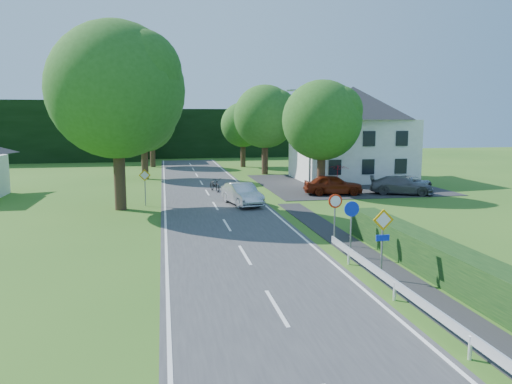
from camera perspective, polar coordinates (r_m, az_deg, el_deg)
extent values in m
cube|color=#373739|center=(28.90, -3.85, -2.99)|extent=(7.00, 80.00, 0.04)
cube|color=#262629|center=(14.26, 27.04, -16.24)|extent=(1.50, 44.00, 0.04)
cube|color=#262629|center=(44.26, 9.73, 0.91)|extent=(14.00, 16.00, 0.04)
cube|color=white|center=(28.71, -10.32, -3.14)|extent=(0.12, 80.00, 0.01)
cube|color=white|center=(29.44, 2.45, -2.72)|extent=(0.12, 80.00, 0.01)
cube|color=black|center=(75.02, -1.92, 6.75)|extent=(30.00, 5.00, 7.00)
cube|color=silver|center=(47.49, 10.83, 4.76)|extent=(10.00, 8.00, 5.60)
pyramid|color=#27262B|center=(47.42, 10.98, 9.95)|extent=(10.60, 8.40, 3.00)
cylinder|color=gray|center=(39.86, 6.21, 5.90)|extent=(0.16, 0.16, 8.00)
cylinder|color=gray|center=(39.66, 5.17, 11.54)|extent=(1.70, 0.10, 0.10)
cube|color=gray|center=(39.42, 3.89, 11.50)|extent=(0.50, 0.18, 0.12)
cylinder|color=gray|center=(18.40, 14.20, -6.14)|extent=(0.07, 0.07, 2.40)
cube|color=#E39E0B|center=(18.15, 14.35, -3.10)|extent=(0.78, 0.04, 0.78)
cube|color=white|center=(18.15, 14.35, -3.10)|extent=(0.57, 0.05, 0.57)
cube|color=#0D2BCA|center=(18.29, 14.27, -5.10)|extent=(0.50, 0.04, 0.22)
cylinder|color=gray|center=(21.10, 10.79, -4.43)|extent=(0.07, 0.07, 2.20)
cylinder|color=#0D2BCA|center=(20.89, 10.89, -1.91)|extent=(0.64, 0.04, 0.64)
cylinder|color=gray|center=(22.93, 8.97, -3.35)|extent=(0.07, 0.07, 2.20)
cylinder|color=red|center=(22.73, 9.05, -1.02)|extent=(0.64, 0.04, 0.64)
cylinder|color=white|center=(22.71, 9.07, -1.03)|extent=(0.48, 0.04, 0.48)
cylinder|color=gray|center=(33.49, -12.55, 0.28)|extent=(0.07, 0.07, 2.20)
cube|color=#E39E0B|center=(33.34, -12.61, 1.89)|extent=(0.78, 0.04, 0.78)
cube|color=white|center=(33.34, -12.61, 1.89)|extent=(0.57, 0.05, 0.57)
imported|color=#BCBDC1|center=(32.97, -1.60, -0.24)|extent=(2.39, 4.59, 1.44)
imported|color=black|center=(39.23, -4.72, 0.85)|extent=(1.18, 2.14, 1.07)
imported|color=#641C0B|center=(37.90, 8.81, 0.84)|extent=(4.59, 2.36, 1.49)
imported|color=#545359|center=(39.19, 16.27, 0.74)|extent=(5.01, 3.59, 1.35)
imported|color=#A5A5AC|center=(41.18, 17.13, 0.97)|extent=(4.77, 3.95, 1.21)
imported|color=red|center=(42.79, 9.30, 1.90)|extent=(2.15, 2.19, 1.79)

